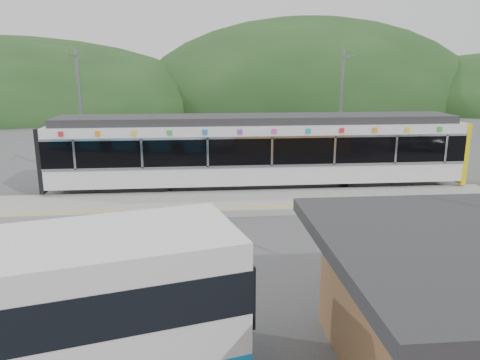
{
  "coord_description": "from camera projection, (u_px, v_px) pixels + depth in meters",
  "views": [
    {
      "loc": [
        -0.92,
        -16.76,
        6.21
      ],
      "look_at": [
        0.71,
        1.0,
        1.77
      ],
      "focal_mm": 35.0,
      "sensor_mm": 36.0,
      "label": 1
    }
  ],
  "objects": [
    {
      "name": "platform",
      "position": [
        220.0,
        203.0,
        20.93
      ],
      "size": [
        26.0,
        3.2,
        0.3
      ],
      "primitive_type": "cube",
      "color": "#9E9E99",
      "rests_on": "ground"
    },
    {
      "name": "catenary_mast_west",
      "position": [
        81.0,
        114.0,
        24.55
      ],
      "size": [
        0.18,
        1.8,
        7.0
      ],
      "color": "slate",
      "rests_on": "ground"
    },
    {
      "name": "hills",
      "position": [
        341.0,
        191.0,
        23.44
      ],
      "size": [
        146.0,
        149.0,
        26.0
      ],
      "color": "#1E3D19",
      "rests_on": "ground"
    },
    {
      "name": "train",
      "position": [
        258.0,
        150.0,
        23.26
      ],
      "size": [
        20.44,
        3.01,
        3.74
      ],
      "color": "black",
      "rests_on": "ground"
    },
    {
      "name": "catenary_mast_east",
      "position": [
        341.0,
        112.0,
        25.79
      ],
      "size": [
        0.18,
        1.8,
        7.0
      ],
      "color": "slate",
      "rests_on": "ground"
    },
    {
      "name": "ground",
      "position": [
        224.0,
        232.0,
        17.78
      ],
      "size": [
        120.0,
        120.0,
        0.0
      ],
      "primitive_type": "plane",
      "color": "#4C4C4F",
      "rests_on": "ground"
    },
    {
      "name": "yellow_line",
      "position": [
        221.0,
        208.0,
        19.64
      ],
      "size": [
        26.0,
        0.1,
        0.01
      ],
      "primitive_type": "cube",
      "color": "yellow",
      "rests_on": "platform"
    }
  ]
}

